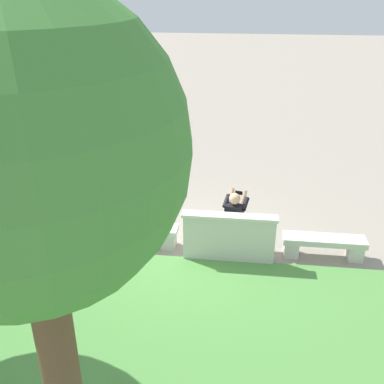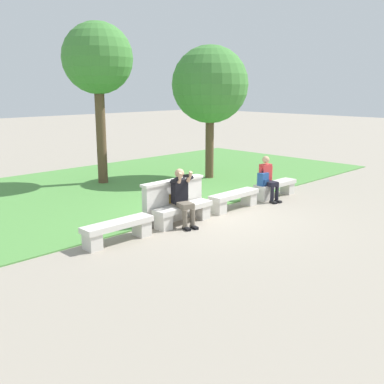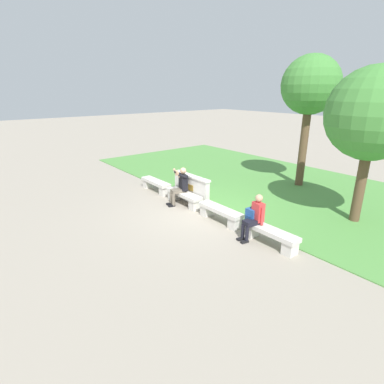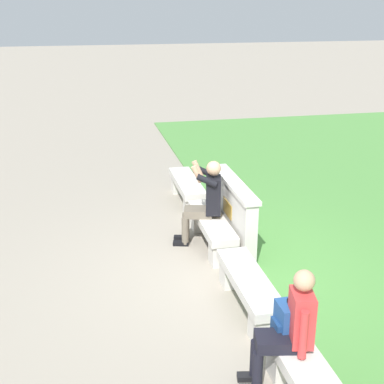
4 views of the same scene
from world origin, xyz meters
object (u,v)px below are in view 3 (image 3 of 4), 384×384
at_px(bench_near, 184,197).
at_px(tree_behind_wall, 374,115).
at_px(person_photographer, 180,184).
at_px(backpack, 251,215).
at_px(bench_mid, 220,213).
at_px(bench_main, 156,184).
at_px(tree_left_background, 310,87).
at_px(bench_far, 270,235).
at_px(person_distant, 255,216).

distance_m(bench_near, tree_behind_wall, 6.22).
distance_m(bench_near, person_photographer, 0.46).
bearing_deg(backpack, bench_mid, 178.85).
bearing_deg(bench_near, person_photographer, -143.99).
bearing_deg(bench_main, tree_left_background, 59.07).
bearing_deg(tree_behind_wall, bench_far, -101.89).
relative_size(bench_mid, tree_behind_wall, 0.35).
height_order(bench_near, tree_behind_wall, tree_behind_wall).
bearing_deg(person_distant, bench_mid, 177.30).
distance_m(bench_main, bench_near, 1.86).
bearing_deg(backpack, tree_left_background, 109.36).
distance_m(bench_far, person_photographer, 3.85).
relative_size(bench_main, tree_left_background, 0.31).
xyz_separation_m(person_photographer, tree_left_background, (1.35, 5.26, 3.23)).
bearing_deg(backpack, bench_far, 2.19).
bearing_deg(person_photographer, tree_left_background, 75.60).
bearing_deg(bench_mid, person_photographer, -177.82).
distance_m(bench_main, backpack, 4.95).
bearing_deg(bench_mid, person_distant, -2.70).
xyz_separation_m(bench_near, bench_mid, (1.86, 0.00, 0.00)).
height_order(bench_mid, person_distant, person_distant).
xyz_separation_m(bench_far, backpack, (-0.64, -0.02, 0.34)).
bearing_deg(person_photographer, backpack, 0.91).
bearing_deg(tree_left_background, bench_near, -103.53).
bearing_deg(tree_behind_wall, bench_near, -143.36).
bearing_deg(bench_mid, backpack, -1.15).
distance_m(bench_main, person_photographer, 1.81).
relative_size(bench_main, bench_far, 1.00).
distance_m(bench_mid, tree_behind_wall, 5.08).
distance_m(bench_main, tree_left_background, 7.08).
bearing_deg(tree_left_background, bench_mid, -83.27).
xyz_separation_m(bench_mid, bench_far, (1.86, 0.00, 0.00)).
xyz_separation_m(bench_near, backpack, (3.08, -0.02, 0.34)).
xyz_separation_m(bench_far, person_distant, (-0.49, -0.06, 0.38)).
distance_m(bench_near, tree_left_background, 6.48).
bearing_deg(bench_far, person_photographer, -178.88).
xyz_separation_m(person_photographer, person_distant, (3.34, 0.01, -0.06)).
relative_size(bench_mid, person_photographer, 1.21).
relative_size(tree_behind_wall, tree_left_background, 0.88).
distance_m(bench_main, bench_far, 5.58).
relative_size(bench_far, tree_behind_wall, 0.35).
height_order(bench_mid, tree_left_background, tree_left_background).
distance_m(tree_behind_wall, tree_left_background, 3.77).
bearing_deg(bench_far, bench_mid, 180.00).
distance_m(bench_mid, person_distant, 1.43).
bearing_deg(bench_far, bench_main, 180.00).
bearing_deg(bench_near, tree_left_background, 76.47).
height_order(tree_behind_wall, tree_left_background, tree_left_background).
distance_m(bench_near, person_distant, 3.26).
height_order(bench_main, bench_near, same).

